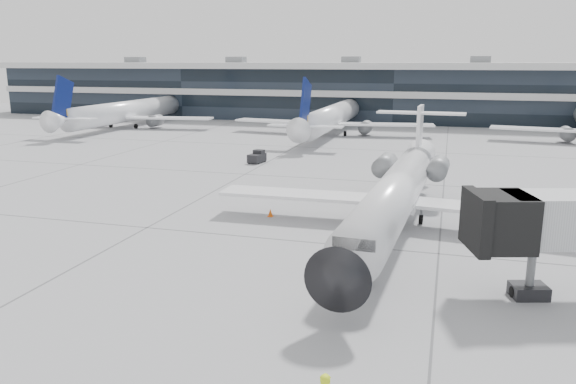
% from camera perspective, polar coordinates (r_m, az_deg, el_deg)
% --- Properties ---
extents(ground, '(220.00, 220.00, 0.00)m').
position_cam_1_polar(ground, '(37.13, -0.59, -4.88)').
color(ground, gray).
rests_on(ground, ground).
extents(terminal, '(170.00, 22.00, 10.00)m').
position_cam_1_polar(terminal, '(116.45, 11.18, 9.73)').
color(terminal, black).
rests_on(terminal, ground).
extents(bg_jet_left, '(32.00, 40.00, 9.60)m').
position_cam_1_polar(bg_jet_left, '(105.17, -15.80, 6.40)').
color(bg_jet_left, white).
rests_on(bg_jet_left, ground).
extents(bg_jet_center, '(32.00, 40.00, 9.60)m').
position_cam_1_polar(bg_jet_center, '(91.38, 4.49, 5.90)').
color(bg_jet_center, white).
rests_on(bg_jet_center, ground).
extents(regional_jet, '(26.41, 32.95, 7.61)m').
position_cam_1_polar(regional_jet, '(40.11, 11.01, 0.09)').
color(regional_jet, white).
rests_on(regional_jet, ground).
extents(traffic_cone, '(0.48, 0.48, 0.59)m').
position_cam_1_polar(traffic_cone, '(42.55, -1.80, -2.13)').
color(traffic_cone, '#E5550C').
rests_on(traffic_cone, ground).
extents(far_tug, '(1.74, 2.49, 1.46)m').
position_cam_1_polar(far_tug, '(65.09, -3.15, 3.55)').
color(far_tug, black).
rests_on(far_tug, ground).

